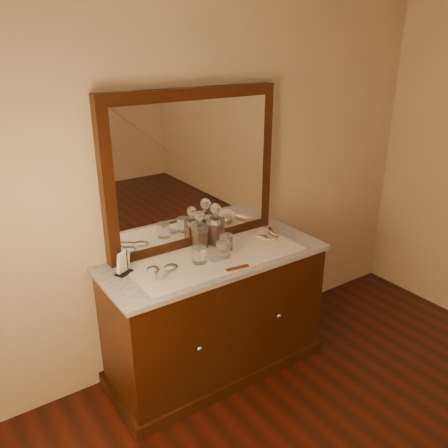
# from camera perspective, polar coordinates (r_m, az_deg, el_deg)

# --- Properties ---
(dresser_cabinet) EXTENTS (1.40, 0.55, 0.82)m
(dresser_cabinet) POSITION_cam_1_polar(r_m,az_deg,el_deg) (3.12, -1.05, -11.25)
(dresser_cabinet) COLOR black
(dresser_cabinet) RESTS_ON floor
(dresser_plinth) EXTENTS (1.46, 0.59, 0.08)m
(dresser_plinth) POSITION_cam_1_polar(r_m,az_deg,el_deg) (3.34, -1.01, -16.57)
(dresser_plinth) COLOR black
(dresser_plinth) RESTS_ON floor
(knob_left) EXTENTS (0.04, 0.04, 0.04)m
(knob_left) POSITION_cam_1_polar(r_m,az_deg,el_deg) (2.77, -3.09, -15.13)
(knob_left) COLOR silver
(knob_left) RESTS_ON dresser_cabinet
(knob_right) EXTENTS (0.04, 0.04, 0.04)m
(knob_right) POSITION_cam_1_polar(r_m,az_deg,el_deg) (3.06, 6.74, -11.22)
(knob_right) COLOR silver
(knob_right) RESTS_ON dresser_cabinet
(marble_top) EXTENTS (1.44, 0.59, 0.03)m
(marble_top) POSITION_cam_1_polar(r_m,az_deg,el_deg) (2.91, -1.11, -4.23)
(marble_top) COLOR silver
(marble_top) RESTS_ON dresser_cabinet
(mirror_frame) EXTENTS (1.20, 0.08, 1.00)m
(mirror_frame) POSITION_cam_1_polar(r_m,az_deg,el_deg) (2.92, -3.84, 6.67)
(mirror_frame) COLOR black
(mirror_frame) RESTS_ON marble_top
(mirror_glass) EXTENTS (1.06, 0.01, 0.86)m
(mirror_glass) POSITION_cam_1_polar(r_m,az_deg,el_deg) (2.89, -3.50, 6.52)
(mirror_glass) COLOR white
(mirror_glass) RESTS_ON marble_top
(lace_runner) EXTENTS (1.10, 0.45, 0.00)m
(lace_runner) POSITION_cam_1_polar(r_m,az_deg,el_deg) (2.88, -0.90, -4.08)
(lace_runner) COLOR white
(lace_runner) RESTS_ON marble_top
(pin_dish) EXTENTS (0.09, 0.09, 0.01)m
(pin_dish) POSITION_cam_1_polar(r_m,az_deg,el_deg) (2.82, -1.20, -4.53)
(pin_dish) COLOR white
(pin_dish) RESTS_ON lace_runner
(comb) EXTENTS (0.15, 0.05, 0.01)m
(comb) POSITION_cam_1_polar(r_m,az_deg,el_deg) (2.74, 1.68, -5.44)
(comb) COLOR brown
(comb) RESTS_ON lace_runner
(napkin_rack) EXTENTS (0.12, 0.10, 0.16)m
(napkin_rack) POSITION_cam_1_polar(r_m,az_deg,el_deg) (2.73, -12.32, -4.79)
(napkin_rack) COLOR black
(napkin_rack) RESTS_ON marble_top
(decanter_left) EXTENTS (0.08, 0.08, 0.25)m
(decanter_left) POSITION_cam_1_polar(r_m,az_deg,el_deg) (2.97, -3.01, -1.19)
(decanter_left) COLOR maroon
(decanter_left) RESTS_ON lace_runner
(decanter_right) EXTENTS (0.11, 0.11, 0.28)m
(decanter_right) POSITION_cam_1_polar(r_m,az_deg,el_deg) (3.01, -1.04, -0.57)
(decanter_right) COLOR maroon
(decanter_right) RESTS_ON lace_runner
(brush_near) EXTENTS (0.15, 0.17, 0.04)m
(brush_near) POSITION_cam_1_polar(r_m,az_deg,el_deg) (3.08, 5.16, -1.87)
(brush_near) COLOR tan
(brush_near) RESTS_ON lace_runner
(brush_far) EXTENTS (0.13, 0.18, 0.04)m
(brush_far) POSITION_cam_1_polar(r_m,az_deg,el_deg) (3.19, 6.16, -1.03)
(brush_far) COLOR tan
(brush_far) RESTS_ON lace_runner
(hand_mirror_outer) EXTENTS (0.11, 0.19, 0.02)m
(hand_mirror_outer) POSITION_cam_1_polar(r_m,az_deg,el_deg) (2.73, -8.75, -5.71)
(hand_mirror_outer) COLOR silver
(hand_mirror_outer) RESTS_ON lace_runner
(hand_mirror_inner) EXTENTS (0.18, 0.17, 0.02)m
(hand_mirror_inner) POSITION_cam_1_polar(r_m,az_deg,el_deg) (2.74, -6.71, -5.48)
(hand_mirror_inner) COLOR silver
(hand_mirror_inner) RESTS_ON lace_runner
(tumblers) EXTENTS (0.33, 0.17, 0.10)m
(tumblers) POSITION_cam_1_polar(r_m,az_deg,el_deg) (2.87, -0.94, -3.07)
(tumblers) COLOR white
(tumblers) RESTS_ON lace_runner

